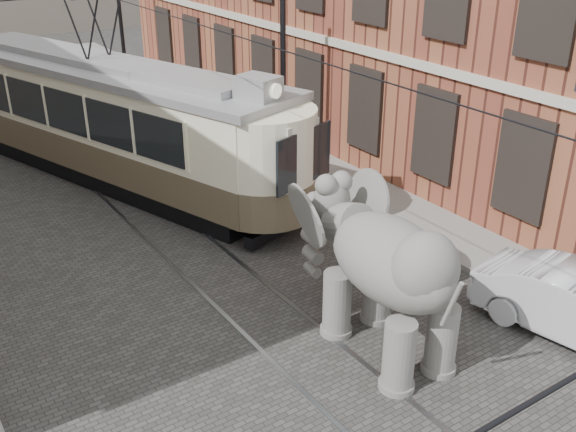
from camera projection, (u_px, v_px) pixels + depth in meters
ground at (238, 292)px, 15.21m from camera, size 120.00×120.00×0.00m
tram_rails at (238, 292)px, 15.20m from camera, size 1.54×80.00×0.02m
sidewalk_right at (429, 225)px, 18.19m from camera, size 2.00×60.00×0.15m
catenary at (133, 114)px, 17.57m from camera, size 11.00×30.20×6.00m
tram at (103, 91)px, 20.39m from camera, size 7.16×14.39×5.63m
elephant at (390, 282)px, 12.58m from camera, size 3.17×5.31×3.14m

